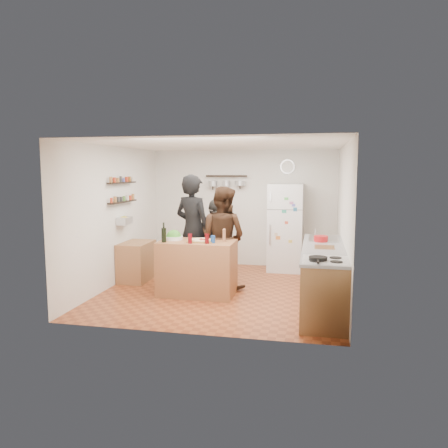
% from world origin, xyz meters
% --- Properties ---
extents(room_shell, '(4.20, 4.20, 4.20)m').
position_xyz_m(room_shell, '(0.00, 0.39, 1.25)').
color(room_shell, brown).
rests_on(room_shell, ground).
extents(prep_island, '(1.25, 0.72, 0.91)m').
position_xyz_m(prep_island, '(-0.36, -0.35, 0.46)').
color(prep_island, '#945A36').
rests_on(prep_island, floor).
extents(pizza_board, '(0.42, 0.34, 0.02)m').
position_xyz_m(pizza_board, '(-0.28, -0.37, 0.92)').
color(pizza_board, olive).
rests_on(pizza_board, prep_island).
extents(pizza, '(0.34, 0.34, 0.02)m').
position_xyz_m(pizza, '(-0.28, -0.37, 0.94)').
color(pizza, beige).
rests_on(pizza, pizza_board).
extents(salad_bowl, '(0.30, 0.30, 0.06)m').
position_xyz_m(salad_bowl, '(-0.78, -0.30, 0.94)').
color(salad_bowl, silver).
rests_on(salad_bowl, prep_island).
extents(wine_bottle, '(0.08, 0.08, 0.24)m').
position_xyz_m(wine_bottle, '(-0.86, -0.57, 1.03)').
color(wine_bottle, black).
rests_on(wine_bottle, prep_island).
extents(wine_glass_near, '(0.07, 0.07, 0.16)m').
position_xyz_m(wine_glass_near, '(-0.41, -0.59, 0.99)').
color(wine_glass_near, '#60080E').
rests_on(wine_glass_near, prep_island).
extents(wine_glass_far, '(0.07, 0.07, 0.16)m').
position_xyz_m(wine_glass_far, '(-0.14, -0.55, 0.99)').
color(wine_glass_far, '#51060A').
rests_on(wine_glass_far, prep_island).
extents(pepper_mill, '(0.05, 0.05, 0.17)m').
position_xyz_m(pepper_mill, '(0.09, -0.30, 1.00)').
color(pepper_mill, '#925C3D').
rests_on(pepper_mill, prep_island).
extents(salt_canister, '(0.07, 0.07, 0.12)m').
position_xyz_m(salt_canister, '(-0.06, -0.47, 0.97)').
color(salt_canister, navy).
rests_on(salt_canister, prep_island).
extents(person_left, '(0.86, 0.72, 2.01)m').
position_xyz_m(person_left, '(-0.61, 0.25, 1.00)').
color(person_left, black).
rests_on(person_left, floor).
extents(person_center, '(1.06, 0.94, 1.80)m').
position_xyz_m(person_center, '(-0.04, 0.16, 0.90)').
color(person_center, black).
rests_on(person_center, floor).
extents(person_back, '(0.97, 0.77, 1.54)m').
position_xyz_m(person_back, '(-0.31, 0.76, 0.77)').
color(person_back, '#2D2A28').
rests_on(person_back, floor).
extents(counter_run, '(0.63, 2.63, 0.90)m').
position_xyz_m(counter_run, '(1.70, -0.55, 0.45)').
color(counter_run, '#9E7042').
rests_on(counter_run, floor).
extents(stove_top, '(0.60, 0.62, 0.02)m').
position_xyz_m(stove_top, '(1.70, -1.50, 0.91)').
color(stove_top, white).
rests_on(stove_top, counter_run).
extents(skillet, '(0.24, 0.24, 0.05)m').
position_xyz_m(skillet, '(1.60, -1.55, 0.94)').
color(skillet, black).
rests_on(skillet, stove_top).
extents(sink, '(0.50, 0.80, 0.03)m').
position_xyz_m(sink, '(1.70, 0.30, 0.92)').
color(sink, silver).
rests_on(sink, counter_run).
extents(cutting_board, '(0.30, 0.40, 0.02)m').
position_xyz_m(cutting_board, '(1.70, -0.55, 0.91)').
color(cutting_board, brown).
rests_on(cutting_board, counter_run).
extents(red_bowl, '(0.23, 0.23, 0.10)m').
position_xyz_m(red_bowl, '(1.65, -0.04, 0.97)').
color(red_bowl, '#B31418').
rests_on(red_bowl, counter_run).
extents(fridge, '(0.70, 0.68, 1.80)m').
position_xyz_m(fridge, '(0.95, 1.75, 0.90)').
color(fridge, white).
rests_on(fridge, floor).
extents(wall_clock, '(0.30, 0.03, 0.30)m').
position_xyz_m(wall_clock, '(0.95, 2.08, 2.15)').
color(wall_clock, silver).
rests_on(wall_clock, back_wall).
extents(spice_shelf_lower, '(0.12, 1.00, 0.02)m').
position_xyz_m(spice_shelf_lower, '(-1.93, 0.20, 1.50)').
color(spice_shelf_lower, black).
rests_on(spice_shelf_lower, left_wall).
extents(spice_shelf_upper, '(0.12, 1.00, 0.02)m').
position_xyz_m(spice_shelf_upper, '(-1.93, 0.20, 1.85)').
color(spice_shelf_upper, black).
rests_on(spice_shelf_upper, left_wall).
extents(produce_basket, '(0.18, 0.35, 0.14)m').
position_xyz_m(produce_basket, '(-1.90, 0.20, 1.15)').
color(produce_basket, silver).
rests_on(produce_basket, left_wall).
extents(side_table, '(0.50, 0.80, 0.73)m').
position_xyz_m(side_table, '(-1.74, 0.33, 0.36)').
color(side_table, '#AC6F48').
rests_on(side_table, floor).
extents(pot_rack, '(0.90, 0.04, 0.04)m').
position_xyz_m(pot_rack, '(-0.35, 2.00, 1.95)').
color(pot_rack, black).
rests_on(pot_rack, back_wall).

